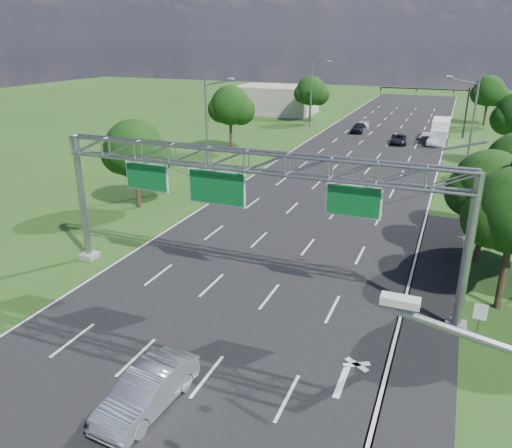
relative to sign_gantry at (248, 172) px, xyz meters
The scene contains 20 objects.
ground 19.28m from the sign_gantry, 91.05° to the left, with size 220.00×220.00×0.00m, color #254A16.
road 19.28m from the sign_gantry, 91.05° to the left, with size 18.00×180.00×0.02m, color black.
road_flare 12.20m from the sign_gantry, 11.47° to the left, with size 3.00×30.00×0.02m, color black.
sign_gantry is the anchor object (origin of this frame).
regulatory_sign 13.25m from the sign_gantry, ahead, with size 0.60×0.08×2.10m.
traffic_signal 53.51m from the sign_gantry, 82.32° to the left, with size 12.21×0.24×7.00m.
streetlight_l_near 21.47m from the sign_gantry, 122.87° to the left, with size 2.97×0.22×10.16m.
streetlight_l_far 54.28m from the sign_gantry, 102.38° to the left, with size 2.97×0.22×10.16m.
streetlight_r_mid 30.10m from the sign_gantry, 68.60° to the left, with size 2.97×0.22×10.16m.
tree_verge_la 17.56m from the sign_gantry, 144.84° to the left, with size 5.76×4.80×7.40m.
tree_verge_lb 36.85m from the sign_gantry, 116.19° to the left, with size 5.76×4.80×8.06m.
tree_verge_lc 59.56m from the sign_gantry, 102.86° to the left, with size 5.76×4.80×7.62m.
tree_verge_re 67.48m from the sign_gantry, 78.24° to the left, with size 5.76×4.80×7.84m.
building_left 69.82m from the sign_gantry, 108.69° to the left, with size 14.00×10.00×5.00m, color #AEA492.
silver_sedan 12.17m from the sign_gantry, 88.91° to the right, with size 1.71×4.90×1.61m, color #9DA1A8.
car_queue_a 54.26m from the sign_gantry, 94.09° to the left, with size 1.68×4.13×1.20m, color white.
car_queue_b 46.01m from the sign_gantry, 86.58° to the left, with size 2.03×4.39×1.22m, color black.
car_queue_c 52.40m from the sign_gantry, 94.34° to the left, with size 1.73×4.29×1.46m, color black.
car_queue_d 47.53m from the sign_gantry, 81.23° to the left, with size 1.40×4.03×1.33m, color silver.
box_truck 50.57m from the sign_gantry, 81.22° to the left, with size 2.33×7.61×2.88m.
Camera 1 is at (10.34, -11.51, 13.61)m, focal length 35.00 mm.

